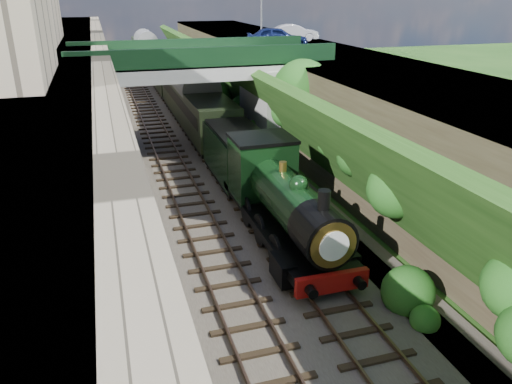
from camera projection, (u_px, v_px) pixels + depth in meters
trackbed at (208, 171)px, 30.27m from camera, size 10.00×90.00×0.20m
retaining_wall at (108, 123)px, 27.48m from camera, size 1.00×90.00×7.00m
street_plateau_left at (40, 128)px, 26.52m from camera, size 6.00×90.00×7.00m
street_plateau_right at (353, 112)px, 31.73m from camera, size 8.00×90.00×6.25m
embankment_slope at (294, 130)px, 29.39m from camera, size 4.41×90.00×6.36m
track_left at (175, 172)px, 29.66m from camera, size 2.50×90.00×0.20m
track_right at (227, 167)px, 30.54m from camera, size 2.50×90.00×0.20m
road_bridge at (207, 93)px, 32.57m from camera, size 16.00×6.40×7.25m
tree at (303, 92)px, 29.93m from camera, size 3.60×3.80×6.60m
lamppost at (262, 0)px, 39.47m from camera, size 0.87×0.15×6.00m
car_blue at (277, 38)px, 36.90m from camera, size 4.88×2.98×1.55m
car_silver at (294, 33)px, 42.56m from camera, size 4.25×1.91×1.35m
locomotive at (283, 203)px, 21.19m from camera, size 3.10×10.22×3.83m
tender at (238, 158)px, 27.81m from camera, size 2.70×6.00×3.05m
coach_front at (195, 104)px, 38.80m from camera, size 2.90×18.00×3.70m
coach_middle at (164, 70)px, 55.44m from camera, size 2.90×18.00×3.70m
coach_rear at (147, 51)px, 72.09m from camera, size 2.90×18.00×3.70m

